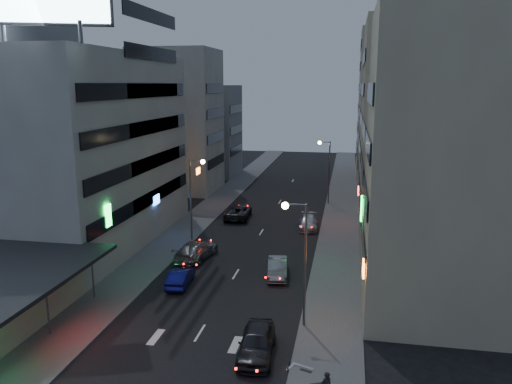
% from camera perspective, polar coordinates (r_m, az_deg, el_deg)
% --- Properties ---
extents(ground, '(180.00, 180.00, 0.00)m').
position_cam_1_polar(ground, '(29.18, -8.86, -19.26)').
color(ground, black).
rests_on(ground, ground).
extents(sidewalk_left, '(4.00, 120.00, 0.12)m').
position_cam_1_polar(sidewalk_left, '(57.92, -6.51, -2.98)').
color(sidewalk_left, '#4C4C4F').
rests_on(sidewalk_left, ground).
extents(sidewalk_right, '(4.00, 120.00, 0.12)m').
position_cam_1_polar(sidewalk_right, '(55.46, 9.53, -3.76)').
color(sidewalk_right, '#4C4C4F').
rests_on(sidewalk_right, ground).
extents(white_building, '(14.00, 24.00, 18.00)m').
position_cam_1_polar(white_building, '(50.78, -19.93, 4.52)').
color(white_building, '#AFAEAA').
rests_on(white_building, ground).
extents(grey_tower, '(10.00, 14.00, 34.00)m').
position_cam_1_polar(grey_tower, '(57.94, -26.87, 12.76)').
color(grey_tower, gray).
rests_on(grey_tower, ground).
extents(shophouse_near, '(10.00, 11.00, 20.00)m').
position_cam_1_polar(shophouse_near, '(34.82, 20.95, 2.87)').
color(shophouse_near, '#AEA688').
rests_on(shophouse_near, ground).
extents(shophouse_mid, '(11.00, 12.00, 16.00)m').
position_cam_1_polar(shophouse_mid, '(46.42, 18.95, 2.67)').
color(shophouse_mid, gray).
rests_on(shophouse_mid, ground).
extents(shophouse_far, '(10.00, 14.00, 22.00)m').
position_cam_1_polar(shophouse_far, '(58.84, 16.91, 7.64)').
color(shophouse_far, '#AEA688').
rests_on(shophouse_far, ground).
extents(far_left_a, '(11.00, 10.00, 20.00)m').
position_cam_1_polar(far_left_a, '(72.70, -8.92, 8.00)').
color(far_left_a, '#AFAEAA').
rests_on(far_left_a, ground).
extents(far_left_b, '(12.00, 10.00, 15.00)m').
position_cam_1_polar(far_left_b, '(85.37, -6.26, 7.00)').
color(far_left_b, gray).
rests_on(far_left_b, ground).
extents(far_right_a, '(11.00, 12.00, 18.00)m').
position_cam_1_polar(far_right_a, '(73.93, 16.00, 6.97)').
color(far_right_a, gray).
rests_on(far_right_a, ground).
extents(far_right_b, '(12.00, 12.00, 24.00)m').
position_cam_1_polar(far_right_b, '(87.72, 15.64, 9.71)').
color(far_right_b, '#AEA688').
rests_on(far_right_b, ground).
extents(street_lamp_right_near, '(1.60, 0.44, 8.02)m').
position_cam_1_polar(street_lamp_right_near, '(31.08, 4.95, -6.22)').
color(street_lamp_right_near, '#595B60').
rests_on(street_lamp_right_near, sidewalk_right).
extents(street_lamp_left, '(1.60, 0.44, 8.02)m').
position_cam_1_polar(street_lamp_left, '(48.65, -7.06, 0.50)').
color(street_lamp_left, '#595B60').
rests_on(street_lamp_left, sidewalk_left).
extents(street_lamp_right_far, '(1.60, 0.44, 8.02)m').
position_cam_1_polar(street_lamp_right_far, '(64.17, 8.03, 3.32)').
color(street_lamp_right_far, '#595B60').
rests_on(street_lamp_right_far, sidewalk_right).
extents(parked_car_right_near, '(2.25, 4.94, 1.64)m').
position_cam_1_polar(parked_car_right_near, '(29.57, 0.07, -16.81)').
color(parked_car_right_near, '#252429').
rests_on(parked_car_right_near, ground).
extents(parked_car_right_mid, '(2.06, 4.51, 1.43)m').
position_cam_1_polar(parked_car_right_mid, '(40.57, 2.47, -8.66)').
color(parked_car_right_mid, gray).
rests_on(parked_car_right_mid, ground).
extents(parked_car_left, '(2.93, 5.81, 1.58)m').
position_cam_1_polar(parked_car_left, '(57.54, -2.06, -2.26)').
color(parked_car_left, '#242328').
rests_on(parked_car_left, ground).
extents(parked_car_right_far, '(2.24, 4.79, 1.35)m').
position_cam_1_polar(parked_car_right_far, '(53.79, 6.00, -3.47)').
color(parked_car_right_far, '#AAACB2').
rests_on(parked_car_right_far, ground).
extents(road_car_blue, '(1.72, 4.16, 1.34)m').
position_cam_1_polar(road_car_blue, '(39.25, -8.62, -9.60)').
color(road_car_blue, navy).
rests_on(road_car_blue, ground).
extents(road_car_silver, '(3.06, 5.82, 1.61)m').
position_cam_1_polar(road_car_silver, '(44.72, -6.85, -6.61)').
color(road_car_silver, '#9DA0A5').
rests_on(road_car_silver, ground).
extents(scooter_blue, '(0.66, 1.81, 1.09)m').
position_cam_1_polar(scooter_blue, '(27.12, 8.44, -20.26)').
color(scooter_blue, navy).
rests_on(scooter_blue, sidewalk_right).
extents(scooter_black_b, '(1.15, 1.70, 0.99)m').
position_cam_1_polar(scooter_black_b, '(27.58, 8.09, -19.77)').
color(scooter_black_b, black).
rests_on(scooter_black_b, sidewalk_right).
extents(scooter_silver_b, '(1.21, 1.96, 1.14)m').
position_cam_1_polar(scooter_silver_b, '(28.47, 6.72, -18.45)').
color(scooter_silver_b, '#9EA2A6').
rests_on(scooter_silver_b, sidewalk_right).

